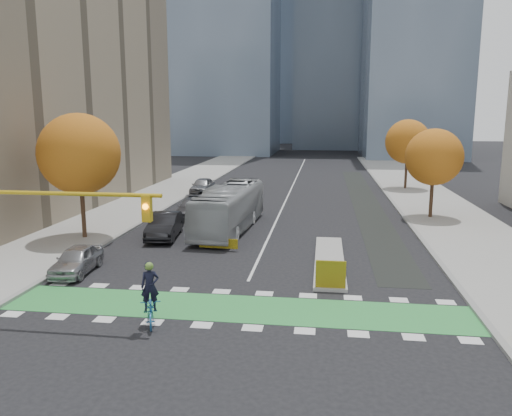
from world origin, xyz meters
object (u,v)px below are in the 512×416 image
(cyclist, at_px, (151,303))
(parked_car_b, at_px, (165,226))
(hazard_board, at_px, (331,274))
(parked_car_d, at_px, (204,199))
(traffic_signal_west, at_px, (26,220))
(parked_car_c, at_px, (191,208))
(tree_east_far, at_px, (408,142))
(parked_car_e, at_px, (202,186))
(tree_west, at_px, (79,154))
(bus, at_px, (230,208))
(parked_car_a, at_px, (77,260))
(tree_east_near, at_px, (434,157))

(cyclist, bearing_deg, parked_car_b, 86.11)
(hazard_board, relative_size, parked_car_d, 0.29)
(hazard_board, bearing_deg, traffic_signal_west, -158.45)
(parked_car_c, bearing_deg, tree_east_far, 37.24)
(tree_east_far, xyz_separation_m, parked_car_e, (-21.44, -6.00, -4.41))
(parked_car_c, bearing_deg, hazard_board, -60.92)
(parked_car_b, height_order, parked_car_d, parked_car_b)
(tree_west, bearing_deg, tree_east_far, 46.70)
(bus, relative_size, parked_car_b, 2.28)
(tree_west, relative_size, cyclist, 3.29)
(hazard_board, distance_m, parked_car_a, 13.03)
(tree_west, xyz_separation_m, parked_car_a, (3.00, -6.86, -4.91))
(bus, bearing_deg, parked_car_b, -139.82)
(hazard_board, height_order, tree_east_near, tree_east_near)
(parked_car_a, bearing_deg, parked_car_c, 78.16)
(parked_car_e, bearing_deg, hazard_board, -65.01)
(parked_car_a, distance_m, parked_car_e, 26.86)
(tree_east_near, xyz_separation_m, parked_car_e, (-20.94, 10.00, -4.04))
(hazard_board, xyz_separation_m, parked_car_b, (-10.87, 8.88, 0.03))
(parked_car_e, bearing_deg, traffic_signal_west, -88.20)
(hazard_board, xyz_separation_m, tree_west, (-16.00, 7.80, 4.82))
(tree_west, height_order, traffic_signal_west, tree_west)
(parked_car_b, bearing_deg, tree_east_far, 45.25)
(cyclist, bearing_deg, tree_east_far, 48.31)
(parked_car_e, bearing_deg, tree_east_far, 15.66)
(parked_car_d, relative_size, parked_car_e, 0.99)
(cyclist, height_order, bus, bus)
(parked_car_a, height_order, parked_car_d, parked_car_a)
(traffic_signal_west, bearing_deg, parked_car_c, 87.22)
(bus, distance_m, parked_car_e, 17.14)
(traffic_signal_west, xyz_separation_m, parked_car_d, (0.87, 25.63, -3.37))
(traffic_signal_west, bearing_deg, tree_east_near, 48.48)
(tree_east_far, distance_m, cyclist, 41.74)
(parked_car_d, distance_m, parked_car_e, 7.14)
(cyclist, relative_size, parked_car_a, 0.60)
(parked_car_a, relative_size, parked_car_b, 0.82)
(parked_car_a, xyz_separation_m, parked_car_e, (0.06, 26.86, 0.12))
(cyclist, relative_size, bus, 0.22)
(parked_car_a, bearing_deg, parked_car_e, 85.91)
(parked_car_a, relative_size, parked_car_c, 0.82)
(traffic_signal_west, distance_m, parked_car_c, 20.91)
(cyclist, height_order, parked_car_d, cyclist)
(tree_east_far, bearing_deg, parked_car_e, -164.36)
(parked_car_b, relative_size, parked_car_e, 1.04)
(hazard_board, xyz_separation_m, parked_car_d, (-11.06, 20.92, -0.13))
(cyclist, height_order, parked_car_b, cyclist)
(cyclist, height_order, parked_car_c, cyclist)
(tree_west, height_order, parked_car_b, tree_west)
(hazard_board, xyz_separation_m, parked_car_a, (-13.00, 0.94, -0.09))
(tree_east_near, bearing_deg, parked_car_d, 170.72)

